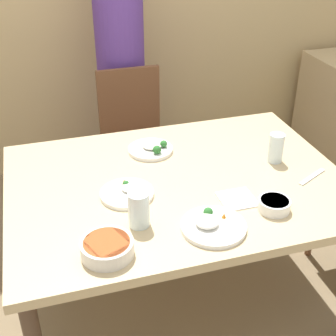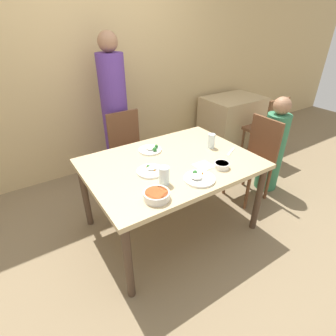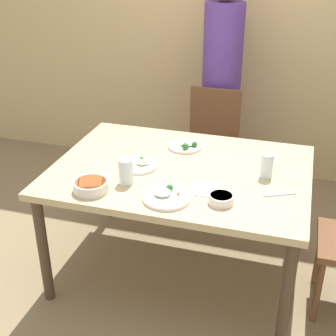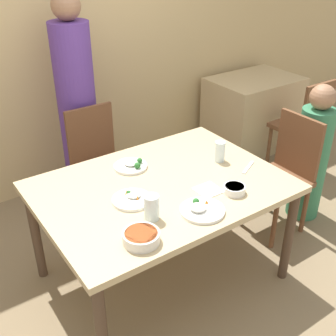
{
  "view_description": "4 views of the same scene",
  "coord_description": "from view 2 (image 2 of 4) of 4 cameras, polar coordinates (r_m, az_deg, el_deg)",
  "views": [
    {
      "loc": [
        -0.53,
        -1.63,
        1.82
      ],
      "look_at": [
        -0.03,
        0.06,
        0.76
      ],
      "focal_mm": 50.0,
      "sensor_mm": 36.0,
      "label": 1
    },
    {
      "loc": [
        -1.11,
        -1.65,
        1.82
      ],
      "look_at": [
        -0.09,
        -0.09,
        0.74
      ],
      "focal_mm": 28.0,
      "sensor_mm": 36.0,
      "label": 2
    },
    {
      "loc": [
        0.61,
        -2.31,
        1.94
      ],
      "look_at": [
        -0.05,
        -0.09,
        0.76
      ],
      "focal_mm": 50.0,
      "sensor_mm": 36.0,
      "label": 3
    },
    {
      "loc": [
        -1.19,
        -1.78,
        2.05
      ],
      "look_at": [
        0.05,
        -0.0,
        0.83
      ],
      "focal_mm": 45.0,
      "sensor_mm": 36.0,
      "label": 4
    }
  ],
  "objects": [
    {
      "name": "ground_plane",
      "position": [
        2.7,
        0.58,
        -12.29
      ],
      "size": [
        10.0,
        10.0,
        0.0
      ],
      "primitive_type": "plane",
      "color": "#847051"
    },
    {
      "name": "wall_back",
      "position": [
        3.42,
        -14.95,
        21.37
      ],
      "size": [
        10.0,
        0.06,
        2.7
      ],
      "color": "tan",
      "rests_on": "ground_plane"
    },
    {
      "name": "dining_table",
      "position": [
        2.3,
        0.67,
        -0.16
      ],
      "size": [
        1.45,
        1.06,
        0.73
      ],
      "color": "tan",
      "rests_on": "ground_plane"
    },
    {
      "name": "chair_adult_spot",
      "position": [
        3.06,
        -8.42,
        4.03
      ],
      "size": [
        0.4,
        0.4,
        0.91
      ],
      "color": "brown",
      "rests_on": "ground_plane"
    },
    {
      "name": "chair_child_spot",
      "position": [
        3.01,
        18.34,
        2.3
      ],
      "size": [
        0.4,
        0.4,
        0.91
      ],
      "rotation": [
        0.0,
        0.0,
        -1.57
      ],
      "color": "brown",
      "rests_on": "ground_plane"
    },
    {
      "name": "person_adult",
      "position": [
        3.21,
        -11.36,
        11.1
      ],
      "size": [
        0.3,
        0.3,
        1.7
      ],
      "color": "#5B3893",
      "rests_on": "ground_plane"
    },
    {
      "name": "person_child",
      "position": [
        3.22,
        21.83,
        3.96
      ],
      "size": [
        0.26,
        0.26,
        1.1
      ],
      "color": "#387F56",
      "rests_on": "ground_plane"
    },
    {
      "name": "bowl_curry",
      "position": [
        1.81,
        -2.5,
        -5.95
      ],
      "size": [
        0.18,
        0.18,
        0.06
      ],
      "color": "silver",
      "rests_on": "dining_table"
    },
    {
      "name": "plate_rice_adult",
      "position": [
        2.03,
        6.73,
        -2.19
      ],
      "size": [
        0.25,
        0.25,
        0.05
      ],
      "color": "white",
      "rests_on": "dining_table"
    },
    {
      "name": "plate_rice_child",
      "position": [
        2.12,
        -3.82,
        -0.56
      ],
      "size": [
        0.22,
        0.22,
        0.05
      ],
      "color": "white",
      "rests_on": "dining_table"
    },
    {
      "name": "plate_noodles",
      "position": [
        2.45,
        -3.78,
        4.06
      ],
      "size": [
        0.21,
        0.21,
        0.06
      ],
      "color": "white",
      "rests_on": "dining_table"
    },
    {
      "name": "bowl_rice_small",
      "position": [
        2.21,
        11.63,
        0.61
      ],
      "size": [
        0.13,
        0.13,
        0.05
      ],
      "color": "white",
      "rests_on": "dining_table"
    },
    {
      "name": "glass_water_tall",
      "position": [
        1.94,
        -0.86,
        -1.68
      ],
      "size": [
        0.08,
        0.08,
        0.14
      ],
      "color": "silver",
      "rests_on": "dining_table"
    },
    {
      "name": "glass_water_short",
      "position": [
        2.53,
        9.42,
        5.84
      ],
      "size": [
        0.07,
        0.07,
        0.14
      ],
      "color": "silver",
      "rests_on": "dining_table"
    },
    {
      "name": "napkin_folded",
      "position": [
        2.22,
        7.7,
        0.48
      ],
      "size": [
        0.14,
        0.14,
        0.01
      ],
      "color": "white",
      "rests_on": "dining_table"
    },
    {
      "name": "fork_steel",
      "position": [
        2.5,
        13.52,
        3.47
      ],
      "size": [
        0.17,
        0.1,
        0.01
      ],
      "color": "silver",
      "rests_on": "dining_table"
    },
    {
      "name": "background_table",
      "position": [
        4.34,
        13.62,
        9.92
      ],
      "size": [
        0.9,
        0.64,
        0.75
      ],
      "color": "tan",
      "rests_on": "ground_plane"
    },
    {
      "name": "chair_background",
      "position": [
        3.92,
        20.69,
        8.35
      ],
      "size": [
        0.4,
        0.4,
        0.91
      ],
      "rotation": [
        0.0,
        0.0,
        3.14
      ],
      "color": "brown",
      "rests_on": "ground_plane"
    }
  ]
}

